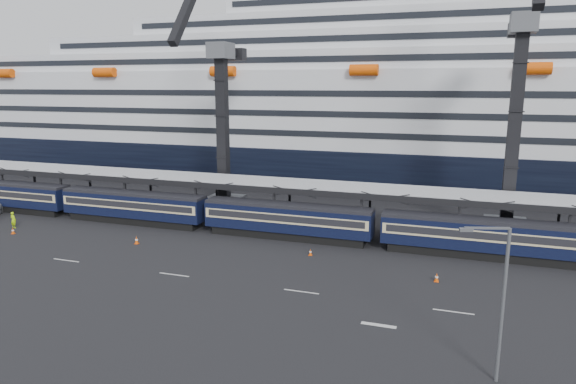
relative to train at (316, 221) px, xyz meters
name	(u,v)px	position (x,y,z in m)	size (l,w,h in m)	color
ground	(336,278)	(4.65, -10.00, -2.20)	(260.00, 260.00, 0.00)	black
lane_markings	(427,315)	(12.80, -15.23, -2.19)	(111.00, 4.27, 0.02)	beige
train	(316,221)	(0.00, 0.00, 0.00)	(133.05, 3.00, 4.05)	black
canopy	(366,190)	(4.65, 4.00, 3.05)	(130.00, 6.25, 5.53)	#9C9EA4
cruise_ship	(395,112)	(3.57, 35.99, 10.14)	(214.09, 28.84, 34.00)	black
crane_dark_near	(221,123)	(-15.35, 8.59, 9.73)	(4.50, 17.75, 35.08)	#47494E
crane_dark_mid	(516,118)	(19.65, 7.59, 11.16)	(4.50, 18.24, 39.64)	#47494E
worker	(13,220)	(-35.58, -6.65, -1.21)	(0.72, 0.47, 1.98)	#A9DF0B
street_lamp	(499,295)	(16.91, -22.94, 3.08)	(2.72, 0.99, 9.22)	#515458
traffic_cone_b	(13,231)	(-33.71, -8.55, -1.83)	(0.38, 0.38, 0.75)	#E04C07
traffic_cone_c	(137,240)	(-18.01, -7.24, -1.77)	(0.43, 0.43, 0.87)	#E04C07
traffic_cone_d	(310,252)	(0.76, -4.89, -1.86)	(0.34, 0.34, 0.68)	#E04C07
traffic_cone_e	(437,277)	(13.11, -8.10, -1.81)	(0.40, 0.40, 0.80)	#E04C07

